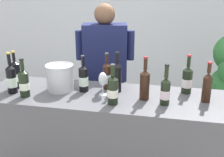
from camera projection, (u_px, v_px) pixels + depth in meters
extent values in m
cube|color=silver|center=(139.00, 11.00, 4.49)|extent=(8.00, 0.10, 2.80)
cube|color=#4C4C51|center=(104.00, 144.00, 2.39)|extent=(2.06, 0.64, 0.95)
cylinder|color=black|center=(84.00, 80.00, 2.28)|extent=(0.08, 0.08, 0.20)
cone|color=black|center=(83.00, 67.00, 2.25)|extent=(0.08, 0.08, 0.03)
cylinder|color=black|center=(83.00, 61.00, 2.23)|extent=(0.03, 0.03, 0.08)
cylinder|color=#333338|center=(83.00, 56.00, 2.22)|extent=(0.03, 0.03, 0.01)
cylinder|color=silver|center=(84.00, 81.00, 2.29)|extent=(0.08, 0.08, 0.08)
cylinder|color=black|center=(187.00, 82.00, 2.25)|extent=(0.08, 0.08, 0.20)
cone|color=black|center=(188.00, 69.00, 2.21)|extent=(0.08, 0.08, 0.03)
cylinder|color=black|center=(189.00, 62.00, 2.19)|extent=(0.03, 0.03, 0.09)
cylinder|color=maroon|center=(189.00, 56.00, 2.17)|extent=(0.03, 0.03, 0.01)
cylinder|color=silver|center=(187.00, 83.00, 2.25)|extent=(0.08, 0.08, 0.07)
cylinder|color=black|center=(16.00, 76.00, 2.36)|extent=(0.08, 0.08, 0.22)
cone|color=black|center=(14.00, 63.00, 2.32)|extent=(0.08, 0.08, 0.03)
cylinder|color=black|center=(14.00, 57.00, 2.30)|extent=(0.03, 0.03, 0.08)
cylinder|color=#B79333|center=(13.00, 52.00, 2.29)|extent=(0.03, 0.03, 0.01)
cylinder|color=silver|center=(16.00, 77.00, 2.36)|extent=(0.08, 0.08, 0.07)
cylinder|color=black|center=(24.00, 85.00, 2.17)|extent=(0.08, 0.08, 0.20)
cone|color=black|center=(23.00, 72.00, 2.14)|extent=(0.08, 0.08, 0.03)
cylinder|color=black|center=(22.00, 65.00, 2.12)|extent=(0.03, 0.03, 0.08)
cylinder|color=black|center=(21.00, 60.00, 2.10)|extent=(0.04, 0.04, 0.01)
cylinder|color=silver|center=(24.00, 86.00, 2.18)|extent=(0.08, 0.08, 0.06)
cylinder|color=black|center=(145.00, 87.00, 2.12)|extent=(0.08, 0.08, 0.21)
cone|color=black|center=(145.00, 72.00, 2.08)|extent=(0.08, 0.08, 0.03)
cylinder|color=black|center=(146.00, 64.00, 2.06)|extent=(0.03, 0.03, 0.10)
cylinder|color=maroon|center=(146.00, 57.00, 2.04)|extent=(0.03, 0.03, 0.01)
cylinder|color=black|center=(12.00, 81.00, 2.25)|extent=(0.08, 0.08, 0.21)
cone|color=black|center=(10.00, 67.00, 2.21)|extent=(0.08, 0.08, 0.03)
cylinder|color=black|center=(9.00, 59.00, 2.19)|extent=(0.03, 0.03, 0.09)
cylinder|color=#B79333|center=(8.00, 53.00, 2.17)|extent=(0.03, 0.03, 0.01)
cylinder|color=silver|center=(12.00, 82.00, 2.25)|extent=(0.08, 0.08, 0.08)
cylinder|color=black|center=(117.00, 79.00, 2.27)|extent=(0.07, 0.07, 0.22)
cone|color=black|center=(117.00, 65.00, 2.23)|extent=(0.07, 0.07, 0.04)
cylinder|color=black|center=(117.00, 58.00, 2.21)|extent=(0.03, 0.03, 0.08)
cylinder|color=black|center=(117.00, 53.00, 2.20)|extent=(0.03, 0.03, 0.01)
cylinder|color=black|center=(207.00, 90.00, 2.08)|extent=(0.07, 0.07, 0.20)
cone|color=black|center=(209.00, 75.00, 2.04)|extent=(0.07, 0.07, 0.04)
cylinder|color=black|center=(209.00, 68.00, 2.02)|extent=(0.03, 0.03, 0.07)
cylinder|color=maroon|center=(210.00, 63.00, 2.00)|extent=(0.03, 0.03, 0.01)
cylinder|color=black|center=(113.00, 92.00, 2.04)|extent=(0.08, 0.08, 0.20)
cone|color=black|center=(113.00, 78.00, 2.00)|extent=(0.08, 0.08, 0.03)
cylinder|color=black|center=(113.00, 71.00, 1.98)|extent=(0.03, 0.03, 0.08)
cylinder|color=#333338|center=(113.00, 65.00, 1.97)|extent=(0.04, 0.04, 0.01)
cylinder|color=white|center=(113.00, 93.00, 2.04)|extent=(0.08, 0.08, 0.06)
cylinder|color=black|center=(165.00, 93.00, 2.03)|extent=(0.07, 0.07, 0.18)
cone|color=black|center=(166.00, 80.00, 1.99)|extent=(0.07, 0.07, 0.03)
cylinder|color=black|center=(167.00, 72.00, 1.97)|extent=(0.03, 0.03, 0.10)
cylinder|color=black|center=(167.00, 65.00, 1.95)|extent=(0.03, 0.03, 0.01)
cylinder|color=silver|center=(165.00, 94.00, 2.03)|extent=(0.07, 0.07, 0.07)
cylinder|color=black|center=(107.00, 77.00, 2.34)|extent=(0.07, 0.07, 0.21)
cone|color=black|center=(107.00, 64.00, 2.30)|extent=(0.07, 0.07, 0.03)
cylinder|color=black|center=(107.00, 58.00, 2.28)|extent=(0.03, 0.03, 0.07)
cylinder|color=#333338|center=(107.00, 54.00, 2.27)|extent=(0.03, 0.03, 0.01)
cylinder|color=silver|center=(107.00, 79.00, 2.34)|extent=(0.07, 0.07, 0.08)
cylinder|color=silver|center=(103.00, 95.00, 2.23)|extent=(0.06, 0.06, 0.00)
cylinder|color=silver|center=(103.00, 90.00, 2.22)|extent=(0.01, 0.01, 0.09)
ellipsoid|color=silver|center=(103.00, 79.00, 2.19)|extent=(0.07, 0.07, 0.11)
ellipsoid|color=maroon|center=(103.00, 81.00, 2.19)|extent=(0.05, 0.05, 0.04)
cylinder|color=silver|center=(60.00, 78.00, 2.31)|extent=(0.23, 0.23, 0.22)
torus|color=silver|center=(59.00, 65.00, 2.27)|extent=(0.24, 0.24, 0.01)
cube|color=black|center=(106.00, 115.00, 3.02)|extent=(0.44, 0.31, 0.87)
cube|color=#191E47|center=(105.00, 52.00, 2.78)|extent=(0.48, 0.32, 0.58)
sphere|color=brown|center=(105.00, 14.00, 2.65)|extent=(0.21, 0.21, 0.21)
cylinder|color=#191E47|center=(131.00, 45.00, 2.75)|extent=(0.08, 0.08, 0.30)
cylinder|color=#191E47|center=(79.00, 45.00, 2.76)|extent=(0.08, 0.08, 0.30)
cylinder|color=brown|center=(222.00, 121.00, 3.50)|extent=(0.40, 0.40, 0.27)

